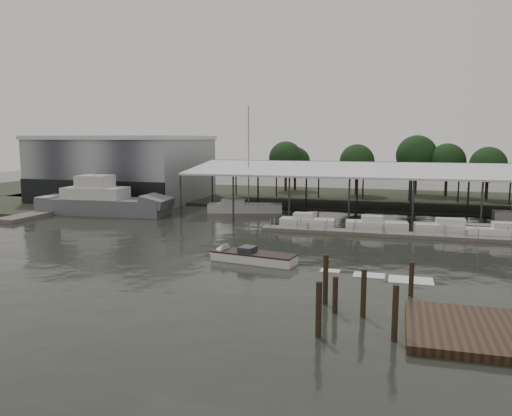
# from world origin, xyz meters

# --- Properties ---
(ground) EXTENTS (200.00, 200.00, 0.00)m
(ground) POSITION_xyz_m (0.00, 0.00, 0.00)
(ground) COLOR black
(ground) RESTS_ON ground
(land_strip_far) EXTENTS (140.00, 30.00, 0.30)m
(land_strip_far) POSITION_xyz_m (0.00, 42.00, 0.10)
(land_strip_far) COLOR #33392A
(land_strip_far) RESTS_ON ground
(land_strip_west) EXTENTS (20.00, 40.00, 0.30)m
(land_strip_west) POSITION_xyz_m (-40.00, 30.00, 0.10)
(land_strip_west) COLOR #33392A
(land_strip_west) RESTS_ON ground
(storage_warehouse) EXTENTS (24.50, 20.50, 10.50)m
(storage_warehouse) POSITION_xyz_m (-28.00, 29.94, 5.29)
(storage_warehouse) COLOR #93979D
(storage_warehouse) RESTS_ON ground
(covered_boat_shed) EXTENTS (58.24, 24.00, 6.96)m
(covered_boat_shed) POSITION_xyz_m (17.00, 28.00, 6.13)
(covered_boat_shed) COLOR silver
(covered_boat_shed) RESTS_ON ground
(trawler_dock) EXTENTS (3.00, 18.00, 0.50)m
(trawler_dock) POSITION_xyz_m (-30.00, 14.00, 0.25)
(trawler_dock) COLOR slate
(trawler_dock) RESTS_ON ground
(floating_dock) EXTENTS (28.00, 2.00, 1.40)m
(floating_dock) POSITION_xyz_m (15.00, 10.00, 0.20)
(floating_dock) COLOR slate
(floating_dock) RESTS_ON ground
(grey_trawler) EXTENTS (18.43, 6.14, 8.84)m
(grey_trawler) POSITION_xyz_m (-22.70, 15.29, 1.58)
(grey_trawler) COLOR #595E62
(grey_trawler) RESTS_ON ground
(white_sailboat) EXTENTS (10.45, 5.05, 14.61)m
(white_sailboat) POSITION_xyz_m (-5.07, 21.90, 0.66)
(white_sailboat) COLOR silver
(white_sailboat) RESTS_ON ground
(speedboat_underway) EXTENTS (18.68, 4.91, 2.00)m
(speedboat_underway) POSITION_xyz_m (3.44, -4.34, 0.39)
(speedboat_underway) COLOR silver
(speedboat_underway) RESTS_ON ground
(moored_cruiser_0) EXTENTS (6.21, 2.35, 1.70)m
(moored_cruiser_0) POSITION_xyz_m (5.40, 12.73, 0.61)
(moored_cruiser_0) COLOR silver
(moored_cruiser_0) RESTS_ON ground
(moored_cruiser_1) EXTENTS (6.82, 2.73, 1.70)m
(moored_cruiser_1) POSITION_xyz_m (13.07, 12.78, 0.61)
(moored_cruiser_1) COLOR silver
(moored_cruiser_1) RESTS_ON ground
(moored_cruiser_2) EXTENTS (8.46, 2.91, 1.70)m
(moored_cruiser_2) POSITION_xyz_m (21.23, 13.22, 0.61)
(moored_cruiser_2) COLOR silver
(moored_cruiser_2) RESTS_ON ground
(mooring_pilings) EXTENTS (5.43, 8.62, 3.69)m
(mooring_pilings) POSITION_xyz_m (13.33, -15.03, 1.06)
(mooring_pilings) COLOR #302318
(mooring_pilings) RESTS_ON ground
(horizon_tree_line) EXTENTS (67.03, 11.13, 10.66)m
(horizon_tree_line) POSITION_xyz_m (21.11, 48.26, 6.11)
(horizon_tree_line) COLOR #301E15
(horizon_tree_line) RESTS_ON ground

